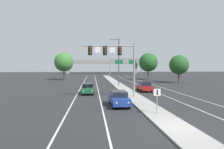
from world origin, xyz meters
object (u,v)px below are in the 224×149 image
at_px(car_receding_red, 144,86).
at_px(tree_far_left_b, 64,62).
at_px(overhead_signal_mast, 116,57).
at_px(street_lamp_median, 118,59).
at_px(median_sign_post, 157,97).
at_px(car_oncoming_blue, 119,98).
at_px(highway_sign_gantry, 126,61).
at_px(car_oncoming_green, 88,88).
at_px(tree_far_right_b, 179,65).
at_px(tree_far_right_c, 148,62).

bearing_deg(car_receding_red, tree_far_left_b, 120.89).
bearing_deg(overhead_signal_mast, street_lamp_median, 81.95).
bearing_deg(street_lamp_median, median_sign_post, -89.74).
relative_size(median_sign_post, car_receding_red, 0.49).
relative_size(car_oncoming_blue, highway_sign_gantry, 0.34).
height_order(car_oncoming_green, tree_far_right_b, tree_far_right_b).
distance_m(car_oncoming_blue, car_oncoming_green, 10.30).
bearing_deg(car_oncoming_blue, tree_far_right_b, 55.22).
relative_size(car_receding_red, highway_sign_gantry, 0.34).
xyz_separation_m(median_sign_post, street_lamp_median, (-0.12, 26.02, 4.21)).
bearing_deg(tree_far_left_b, tree_far_right_c, -5.26).
bearing_deg(tree_far_left_b, median_sign_post, -72.54).
bearing_deg(median_sign_post, tree_far_right_c, 75.11).
distance_m(highway_sign_gantry, tree_far_right_b, 35.60).
bearing_deg(car_oncoming_green, car_receding_red, 12.54).
height_order(median_sign_post, car_receding_red, median_sign_post).
xyz_separation_m(street_lamp_median, car_receding_red, (3.28, -9.87, -4.97)).
height_order(overhead_signal_mast, street_lamp_median, street_lamp_median).
height_order(highway_sign_gantry, tree_far_right_c, tree_far_right_c).
relative_size(street_lamp_median, car_oncoming_green, 2.24).
relative_size(overhead_signal_mast, tree_far_right_c, 0.88).
xyz_separation_m(overhead_signal_mast, tree_far_left_b, (-11.80, 35.42, -0.06)).
bearing_deg(overhead_signal_mast, car_oncoming_green, 132.08).
bearing_deg(tree_far_right_b, median_sign_post, -116.99).
bearing_deg(overhead_signal_mast, car_receding_red, 48.84).
bearing_deg(car_oncoming_green, tree_far_right_b, 37.80).
bearing_deg(street_lamp_median, tree_far_right_c, 55.62).
distance_m(overhead_signal_mast, car_receding_red, 9.67).
relative_size(median_sign_post, tree_far_left_b, 0.26).
height_order(car_receding_red, tree_far_right_b, tree_far_right_b).
bearing_deg(car_oncoming_green, car_oncoming_blue, -69.96).
xyz_separation_m(highway_sign_gantry, tree_far_right_c, (3.10, -23.18, -0.81)).
bearing_deg(highway_sign_gantry, tree_far_left_b, -137.24).
relative_size(car_oncoming_green, tree_far_right_b, 0.64).
bearing_deg(overhead_signal_mast, median_sign_post, -76.14).
distance_m(car_oncoming_green, tree_far_right_c, 34.08).
xyz_separation_m(street_lamp_median, tree_far_right_c, (11.51, 16.82, -0.44)).
xyz_separation_m(overhead_signal_mast, car_oncoming_blue, (-0.33, -5.40, -4.67)).
bearing_deg(overhead_signal_mast, tree_far_right_b, 49.53).
height_order(street_lamp_median, car_receding_red, street_lamp_median).
bearing_deg(highway_sign_gantry, car_oncoming_blue, -100.16).
height_order(overhead_signal_mast, median_sign_post, overhead_signal_mast).
relative_size(street_lamp_median, highway_sign_gantry, 0.75).
distance_m(median_sign_post, tree_far_right_c, 44.49).
height_order(median_sign_post, car_oncoming_green, median_sign_post).
relative_size(street_lamp_median, tree_far_right_c, 1.22).
relative_size(highway_sign_gantry, tree_far_right_b, 1.90).
distance_m(median_sign_post, tree_far_left_b, 47.54).
distance_m(car_oncoming_blue, tree_far_right_c, 41.22).
distance_m(overhead_signal_mast, tree_far_right_b, 28.28).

